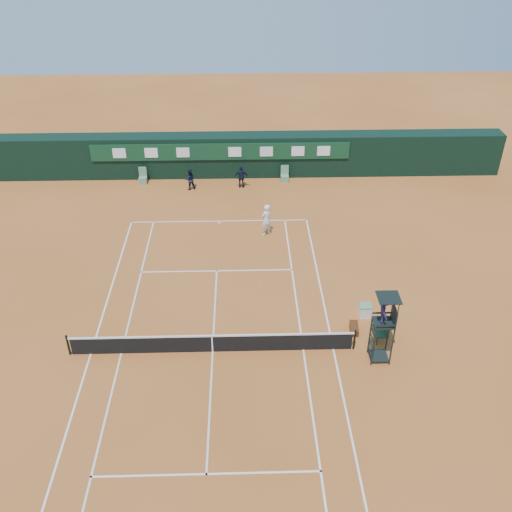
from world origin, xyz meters
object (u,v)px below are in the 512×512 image
(player, at_px, (266,220))
(umpire_chair, at_px, (385,315))
(tennis_net, at_px, (212,343))
(cooler, at_px, (365,310))
(player_bench, at_px, (383,327))

(player, bearing_deg, umpire_chair, 72.47)
(tennis_net, height_order, player, player)
(umpire_chair, bearing_deg, tennis_net, 174.99)
(umpire_chair, xyz_separation_m, cooler, (-0.04, 3.00, -2.13))
(player_bench, distance_m, player, 10.68)
(player, bearing_deg, cooler, 79.57)
(tennis_net, height_order, player_bench, same)
(umpire_chair, relative_size, player, 1.71)
(umpire_chair, height_order, player_bench, umpire_chair)
(player, bearing_deg, tennis_net, 34.20)
(player_bench, xyz_separation_m, cooler, (-0.50, 1.58, -0.27))
(player_bench, relative_size, cooler, 1.86)
(umpire_chair, bearing_deg, player, 112.61)
(player_bench, xyz_separation_m, player, (-4.98, 9.44, 0.40))
(umpire_chair, xyz_separation_m, player, (-4.52, 10.86, -1.46))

